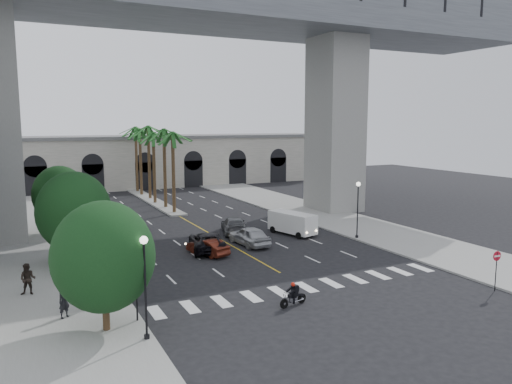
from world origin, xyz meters
The scene contains 30 objects.
ground centered at (0.00, 0.00, 0.00)m, with size 140.00×140.00×0.00m, color black.
sidewalk_left centered at (-15.00, 15.00, 0.07)m, with size 8.00×100.00×0.15m, color gray.
sidewalk_right centered at (15.00, 15.00, 0.07)m, with size 8.00×100.00×0.15m, color gray.
median centered at (0.00, 38.00, 0.10)m, with size 2.00×24.00×0.20m, color gray.
pier_building centered at (0.00, 55.00, 4.27)m, with size 71.00×10.50×8.50m.
bridge centered at (3.42, 22.00, 18.51)m, with size 75.00×13.00×26.00m.
palm_a centered at (0.00, 28.00, 9.10)m, with size 3.20×3.20×10.30m.
palm_b centered at (0.10, 32.00, 9.37)m, with size 3.20×3.20×10.60m.
palm_c centered at (-0.20, 36.00, 8.91)m, with size 3.20×3.20×10.10m.
palm_d centered at (0.15, 40.00, 9.65)m, with size 3.20×3.20×10.90m.
palm_e centered at (-0.10, 44.00, 9.19)m, with size 3.20×3.20×10.40m.
palm_f centered at (0.20, 48.00, 9.46)m, with size 3.20×3.20×10.70m.
street_tree_near centered at (-13.00, -3.00, 4.02)m, with size 5.20×5.20×6.89m.
street_tree_mid centered at (-13.00, 10.00, 4.21)m, with size 5.44×5.44×7.21m.
street_tree_far centered at (-13.00, 22.00, 3.90)m, with size 5.04×5.04×6.68m.
lamp_post_left_near centered at (-11.40, -5.00, 3.22)m, with size 0.40×0.40×5.35m.
lamp_post_left_far centered at (-11.40, 16.00, 3.22)m, with size 0.40×0.40×5.35m.
lamp_post_right centered at (11.40, 8.00, 3.22)m, with size 0.40×0.40×5.35m.
traffic_signal_near centered at (-11.30, -2.50, 2.51)m, with size 0.25×0.18×3.65m.
traffic_signal_far centered at (-11.30, 1.50, 2.51)m, with size 0.25×0.18×3.65m.
motorcycle_rider centered at (-2.38, -3.99, 0.65)m, with size 1.97×0.64×1.44m.
car_a centered at (1.50, 10.35, 0.84)m, with size 1.99×4.95×1.69m, color #A8AAAD.
car_b centered at (-2.96, 8.90, 0.67)m, with size 1.42×4.07×1.34m, color #521B10.
car_c centered at (-2.56, 10.16, 0.79)m, with size 2.61×5.67×1.58m, color black.
car_d centered at (2.15, 15.27, 0.79)m, with size 2.22×5.47×1.59m, color #58595C.
car_e centered at (-6.30, 21.06, 0.71)m, with size 1.68×4.17×1.42m, color #10114E.
cargo_van centered at (7.02, 12.30, 1.18)m, with size 3.09×5.30×2.13m.
pedestrian_a centered at (-14.79, -0.37, 1.06)m, with size 0.66×0.44×1.82m, color black.
pedestrian_b centered at (-16.45, 4.53, 1.14)m, with size 0.96×0.75×1.98m, color black.
do_not_enter_sign centered at (10.51, -7.48, 1.92)m, with size 0.65×0.07×2.64m.
Camera 1 is at (-16.84, -28.43, 10.81)m, focal length 35.00 mm.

